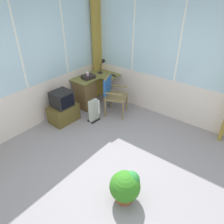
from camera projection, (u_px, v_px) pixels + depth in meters
The scene contains 13 objects.
ground at pixel (113, 171), 3.71m from camera, with size 5.45×5.50×0.06m, color gray.
north_window_panel at pixel (22, 67), 4.16m from camera, with size 4.45×0.07×2.79m.
east_window_panel at pixel (178, 61), 4.49m from camera, with size 0.07×4.50×2.79m.
curtain_corner at pixel (98, 48), 5.55m from camera, with size 0.33×0.07×2.69m, color #A38233.
desk at pixel (86, 92), 5.43m from camera, with size 1.10×0.79×0.77m.
desk_lamp at pixel (103, 64), 5.50m from camera, with size 0.22×0.19×0.38m.
tv_remote at pixel (114, 75), 5.43m from camera, with size 0.04×0.15×0.02m, color black.
spray_bottle at pixel (88, 75), 5.20m from camera, with size 0.06×0.06×0.22m.
paper_tray at pixel (88, 77), 5.26m from camera, with size 0.30×0.23×0.09m, color #2A2423.
wooden_armchair at pixel (111, 91), 5.03m from camera, with size 0.63×0.63×0.96m.
tv_on_stand at pixel (63, 108), 4.86m from camera, with size 0.66×0.46×0.77m.
space_heater at pixel (94, 110), 4.92m from camera, with size 0.31×0.19×0.55m.
potted_plant at pixel (126, 186), 3.06m from camera, with size 0.46×0.46×0.51m.
Camera 1 is at (-2.08, -1.59, 2.80)m, focal length 33.68 mm.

